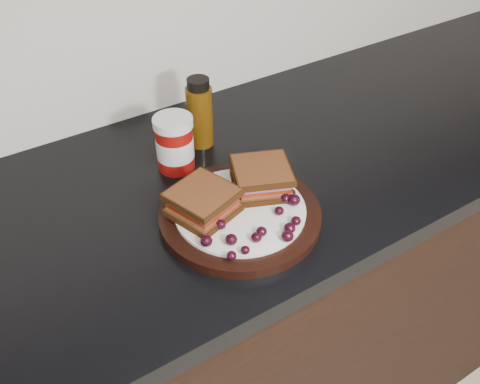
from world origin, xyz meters
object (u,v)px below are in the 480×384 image
object	(u,v)px
plate	(240,215)
oil_bottle	(200,112)
sandwich_left	(203,202)
condiment_jar	(175,143)

from	to	relation	value
plate	oil_bottle	size ratio (longest dim) A/B	1.92
plate	sandwich_left	xyz separation A→B (m)	(-0.06, 0.03, 0.04)
sandwich_left	condiment_jar	bearing A→B (deg)	60.26
plate	sandwich_left	bearing A→B (deg)	156.50
oil_bottle	plate	bearing A→B (deg)	-103.83
sandwich_left	oil_bottle	size ratio (longest dim) A/B	0.68
plate	condiment_jar	xyz separation A→B (m)	(-0.02, 0.19, 0.05)
plate	condiment_jar	world-z (taller)	condiment_jar
plate	oil_bottle	xyz separation A→B (m)	(0.06, 0.24, 0.06)
condiment_jar	plate	bearing A→B (deg)	-83.44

